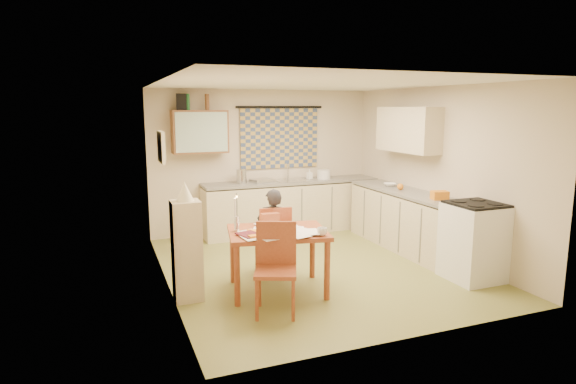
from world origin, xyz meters
name	(u,v)px	position (x,y,z in m)	size (l,w,h in m)	color
floor	(315,268)	(0.00, 0.00, -0.01)	(4.00, 4.50, 0.02)	olive
ceiling	(317,83)	(0.00, 0.00, 2.51)	(4.00, 4.50, 0.02)	white
wall_back	(263,161)	(0.00, 2.26, 1.25)	(4.00, 0.02, 2.50)	beige
wall_front	(418,211)	(0.00, -2.26, 1.25)	(4.00, 0.02, 2.50)	beige
wall_left	(163,187)	(-2.01, 0.00, 1.25)	(0.02, 4.50, 2.50)	beige
wall_right	(438,171)	(2.01, 0.00, 1.25)	(0.02, 4.50, 2.50)	beige
window_blind	(280,138)	(0.30, 2.22, 1.65)	(1.45, 0.03, 1.05)	#34466D
curtain_rod	(280,107)	(0.30, 2.20, 2.20)	(0.04, 0.04, 1.60)	black
wall_cabinet	(200,132)	(-1.15, 2.08, 1.80)	(0.90, 0.34, 0.70)	brown
wall_cabinet_glass	(202,132)	(-1.15, 1.91, 1.80)	(0.84, 0.02, 0.64)	#99B2A5
upper_cabinet_right	(408,130)	(1.83, 0.55, 1.85)	(0.34, 1.30, 0.70)	#C3B28D
framed_print	(161,147)	(-1.97, 0.40, 1.70)	(0.04, 0.50, 0.40)	beige
print_canvas	(163,147)	(-1.95, 0.40, 1.70)	(0.01, 0.42, 0.32)	silver
counter_back	(295,206)	(0.49, 1.95, 0.45)	(3.30, 0.62, 0.92)	#C3B28D
counter_right	(416,224)	(1.70, 0.05, 0.45)	(0.62, 2.95, 0.92)	#C3B28D
stove	(474,241)	(1.70, -1.17, 0.50)	(0.65, 0.65, 1.01)	white
sink	(291,183)	(0.42, 1.95, 0.88)	(0.55, 0.45, 0.10)	silver
tap	(288,172)	(0.42, 2.13, 1.06)	(0.03, 0.03, 0.28)	silver
dish_rack	(262,181)	(-0.13, 1.95, 0.95)	(0.35, 0.30, 0.06)	silver
kettle	(241,177)	(-0.49, 1.95, 1.04)	(0.18, 0.18, 0.24)	silver
mixing_bowl	(324,174)	(1.05, 1.95, 1.00)	(0.24, 0.24, 0.16)	white
soap_bottle	(310,174)	(0.79, 2.00, 1.01)	(0.10, 0.11, 0.18)	white
bowl	(390,185)	(1.70, 0.80, 0.95)	(0.27, 0.27, 0.05)	white
orange_bag	(440,195)	(1.70, -0.45, 0.98)	(0.22, 0.16, 0.12)	orange
fruit_orange	(400,187)	(1.65, 0.43, 0.97)	(0.10, 0.10, 0.10)	orange
speaker	(181,102)	(-1.43, 2.08, 2.28)	(0.16, 0.20, 0.26)	black
bottle_green	(188,102)	(-1.33, 2.08, 2.28)	(0.07, 0.07, 0.26)	#195926
bottle_brown	(207,102)	(-1.01, 2.08, 2.28)	(0.07, 0.07, 0.26)	brown
dining_table	(278,260)	(-0.78, -0.64, 0.38)	(1.30, 1.08, 0.75)	brown
chair_far	(273,253)	(-0.64, -0.05, 0.29)	(0.46, 0.46, 0.93)	brown
chair_near	(276,286)	(-1.02, -1.23, 0.30)	(0.57, 0.57, 0.97)	brown
person	(273,233)	(-0.65, -0.11, 0.58)	(0.50, 0.41, 1.16)	black
shelf_stand	(187,251)	(-1.84, -0.52, 0.58)	(0.32, 0.30, 1.16)	#C3B28D
lampshade	(185,191)	(-1.84, -0.52, 1.27)	(0.20, 0.20, 0.22)	beige
letter_rack	(270,220)	(-0.79, -0.40, 0.83)	(0.22, 0.10, 0.16)	brown
mug	(322,232)	(-0.39, -1.04, 0.80)	(0.13, 0.13, 0.09)	white
magazine	(241,237)	(-1.28, -0.79, 0.76)	(0.29, 0.34, 0.03)	maroon
book	(247,233)	(-1.17, -0.67, 0.76)	(0.26, 0.31, 0.02)	orange
orange_box	(254,237)	(-1.15, -0.88, 0.77)	(0.12, 0.08, 0.04)	orange
eyeglasses	(295,235)	(-0.68, -0.93, 0.76)	(0.13, 0.04, 0.02)	black
candle_holder	(237,224)	(-1.24, -0.50, 0.84)	(0.06, 0.06, 0.18)	silver
candle	(235,207)	(-1.26, -0.50, 1.04)	(0.02, 0.02, 0.22)	white
candle_flame	(237,197)	(-1.24, -0.50, 1.16)	(0.02, 0.02, 0.02)	#FFCC66
papers	(280,231)	(-0.78, -0.74, 0.77)	(0.94, 0.96, 0.03)	white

